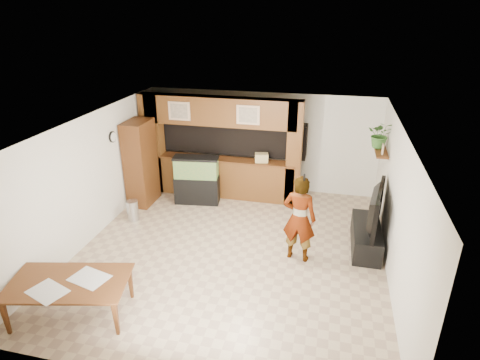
% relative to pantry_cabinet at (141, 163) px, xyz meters
% --- Properties ---
extents(floor, '(6.50, 6.50, 0.00)m').
position_rel_pantry_cabinet_xyz_m(floor, '(2.70, -1.67, -1.05)').
color(floor, tan).
rests_on(floor, ground).
extents(ceiling, '(6.50, 6.50, 0.00)m').
position_rel_pantry_cabinet_xyz_m(ceiling, '(2.70, -1.67, 1.55)').
color(ceiling, white).
rests_on(ceiling, wall_back).
extents(wall_back, '(6.00, 0.00, 6.00)m').
position_rel_pantry_cabinet_xyz_m(wall_back, '(2.70, 1.58, 0.25)').
color(wall_back, white).
rests_on(wall_back, floor).
extents(wall_left, '(0.00, 6.50, 6.50)m').
position_rel_pantry_cabinet_xyz_m(wall_left, '(-0.30, -1.67, 0.25)').
color(wall_left, white).
rests_on(wall_left, floor).
extents(wall_right, '(0.00, 6.50, 6.50)m').
position_rel_pantry_cabinet_xyz_m(wall_right, '(5.70, -1.67, 0.25)').
color(wall_right, white).
rests_on(wall_right, floor).
extents(partition, '(4.20, 0.99, 2.60)m').
position_rel_pantry_cabinet_xyz_m(partition, '(1.75, 0.97, 0.26)').
color(partition, brown).
rests_on(partition, floor).
extents(wall_clock, '(0.05, 0.25, 0.25)m').
position_rel_pantry_cabinet_xyz_m(wall_clock, '(-0.27, -0.67, 0.85)').
color(wall_clock, black).
rests_on(wall_clock, wall_left).
extents(wall_shelf, '(0.25, 0.90, 0.04)m').
position_rel_pantry_cabinet_xyz_m(wall_shelf, '(5.55, 0.28, 0.65)').
color(wall_shelf, '#5B3315').
rests_on(wall_shelf, wall_right).
extents(pantry_cabinet, '(0.52, 0.86, 2.10)m').
position_rel_pantry_cabinet_xyz_m(pantry_cabinet, '(0.00, 0.00, 0.00)').
color(pantry_cabinet, '#5B3315').
rests_on(pantry_cabinet, floor).
extents(trash_can, '(0.26, 0.26, 0.48)m').
position_rel_pantry_cabinet_xyz_m(trash_can, '(0.17, -0.94, -0.81)').
color(trash_can, '#B2B2B7').
rests_on(trash_can, floor).
extents(aquarium, '(1.10, 0.41, 1.22)m').
position_rel_pantry_cabinet_xyz_m(aquarium, '(1.32, 0.28, -0.45)').
color(aquarium, black).
rests_on(aquarium, floor).
extents(tv_stand, '(0.54, 1.48, 0.49)m').
position_rel_pantry_cabinet_xyz_m(tv_stand, '(5.35, -0.92, -0.80)').
color(tv_stand, black).
rests_on(tv_stand, floor).
extents(television, '(0.43, 1.49, 0.85)m').
position_rel_pantry_cabinet_xyz_m(television, '(5.35, -0.92, -0.13)').
color(television, black).
rests_on(television, tv_stand).
extents(photo_frame, '(0.04, 0.16, 0.21)m').
position_rel_pantry_cabinet_xyz_m(photo_frame, '(5.55, 0.05, 0.78)').
color(photo_frame, tan).
rests_on(photo_frame, wall_shelf).
extents(potted_plant, '(0.58, 0.51, 0.60)m').
position_rel_pantry_cabinet_xyz_m(potted_plant, '(5.52, 0.47, 0.97)').
color(potted_plant, '#3A6F2C').
rests_on(potted_plant, wall_shelf).
extents(person, '(0.69, 0.51, 1.75)m').
position_rel_pantry_cabinet_xyz_m(person, '(4.02, -1.62, -0.17)').
color(person, tan).
rests_on(person, floor).
extents(microphone, '(0.04, 0.10, 0.16)m').
position_rel_pantry_cabinet_xyz_m(microphone, '(4.07, -1.78, 0.74)').
color(microphone, black).
rests_on(microphone, person).
extents(dining_table, '(2.01, 1.40, 0.64)m').
position_rel_pantry_cabinet_xyz_m(dining_table, '(0.70, -4.06, -0.73)').
color(dining_table, '#5B3315').
rests_on(dining_table, floor).
extents(newspaper_a, '(0.67, 0.58, 0.01)m').
position_rel_pantry_cabinet_xyz_m(newspaper_a, '(0.54, -4.31, -0.40)').
color(newspaper_a, silver).
rests_on(newspaper_a, dining_table).
extents(newspaper_b, '(0.66, 0.55, 0.01)m').
position_rel_pantry_cabinet_xyz_m(newspaper_b, '(0.97, -3.88, -0.40)').
color(newspaper_b, silver).
rests_on(newspaper_b, dining_table).
extents(counter_box, '(0.36, 0.28, 0.21)m').
position_rel_pantry_cabinet_xyz_m(counter_box, '(2.86, 0.78, 0.10)').
color(counter_box, tan).
rests_on(counter_box, partition).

